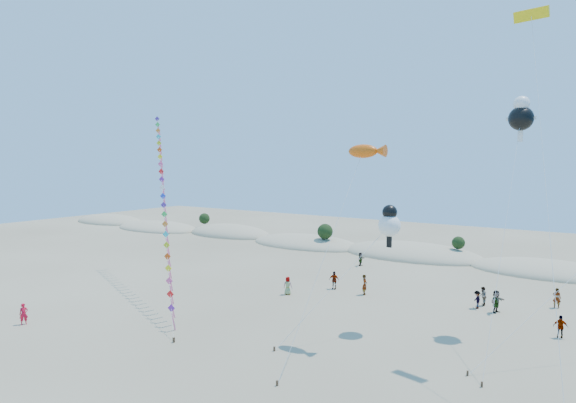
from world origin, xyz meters
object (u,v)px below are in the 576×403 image
Objects in this scene: kite_train at (163,194)px; parafoil_kite at (532,23)px; fish_kite at (367,152)px; flyer_foreground at (24,314)px.

kite_train is 0.95× the size of parafoil_kite.
fish_kite is at bearing -162.84° from parafoil_kite.
parafoil_kite is at bearing 17.16° from fish_kite.
kite_train is 12.58× the size of flyer_foreground.
parafoil_kite reaches higher than kite_train.
parafoil_kite is (30.87, 1.79, 11.44)m from kite_train.
fish_kite is 28.42m from flyer_foreground.
flyer_foreground is (-1.46, -12.71, -8.52)m from kite_train.
flyer_foreground is at bearing -155.84° from parafoil_kite.
fish_kite is at bearing -37.66° from flyer_foreground.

